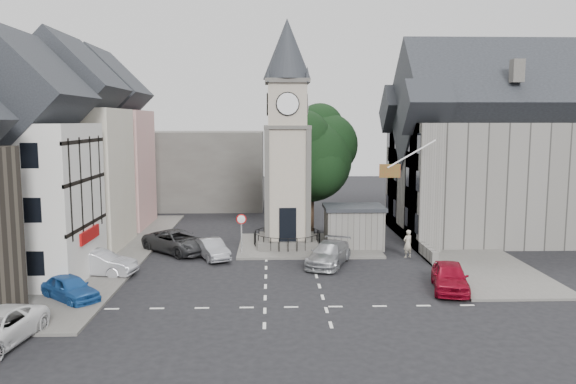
{
  "coord_description": "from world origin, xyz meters",
  "views": [
    {
      "loc": [
        -1.2,
        -32.25,
        9.16
      ],
      "look_at": [
        -0.03,
        5.0,
        4.41
      ],
      "focal_mm": 35.0,
      "sensor_mm": 36.0,
      "label": 1
    }
  ],
  "objects_px": {
    "stone_shelter": "(354,227)",
    "pedestrian": "(408,244)",
    "car_west_blue": "(70,288)",
    "clock_tower": "(287,135)",
    "car_east_red": "(450,277)"
  },
  "relations": [
    {
      "from": "stone_shelter",
      "to": "pedestrian",
      "type": "xyz_separation_m",
      "value": [
        3.2,
        -3.12,
        -0.6
      ]
    },
    {
      "from": "car_west_blue",
      "to": "clock_tower",
      "type": "bearing_deg",
      "value": -2.11
    },
    {
      "from": "stone_shelter",
      "to": "car_east_red",
      "type": "bearing_deg",
      "value": -70.59
    },
    {
      "from": "car_east_red",
      "to": "clock_tower",
      "type": "bearing_deg",
      "value": 140.06
    },
    {
      "from": "clock_tower",
      "to": "car_east_red",
      "type": "xyz_separation_m",
      "value": [
        8.5,
        -10.99,
        -7.35
      ]
    },
    {
      "from": "stone_shelter",
      "to": "car_west_blue",
      "type": "distance_m",
      "value": 20.01
    },
    {
      "from": "clock_tower",
      "to": "car_east_red",
      "type": "distance_m",
      "value": 15.72
    },
    {
      "from": "car_west_blue",
      "to": "car_east_red",
      "type": "height_order",
      "value": "car_east_red"
    },
    {
      "from": "stone_shelter",
      "to": "car_west_blue",
      "type": "relative_size",
      "value": 1.11
    },
    {
      "from": "car_east_red",
      "to": "pedestrian",
      "type": "xyz_separation_m",
      "value": [
        -0.5,
        7.38,
        0.18
      ]
    },
    {
      "from": "clock_tower",
      "to": "car_west_blue",
      "type": "distance_m",
      "value": 18.26
    },
    {
      "from": "clock_tower",
      "to": "stone_shelter",
      "type": "bearing_deg",
      "value": -5.84
    },
    {
      "from": "car_west_blue",
      "to": "pedestrian",
      "type": "bearing_deg",
      "value": -25.05
    },
    {
      "from": "clock_tower",
      "to": "pedestrian",
      "type": "relative_size",
      "value": 8.56
    },
    {
      "from": "clock_tower",
      "to": "stone_shelter",
      "type": "xyz_separation_m",
      "value": [
        4.8,
        -0.49,
        -6.57
      ]
    }
  ]
}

